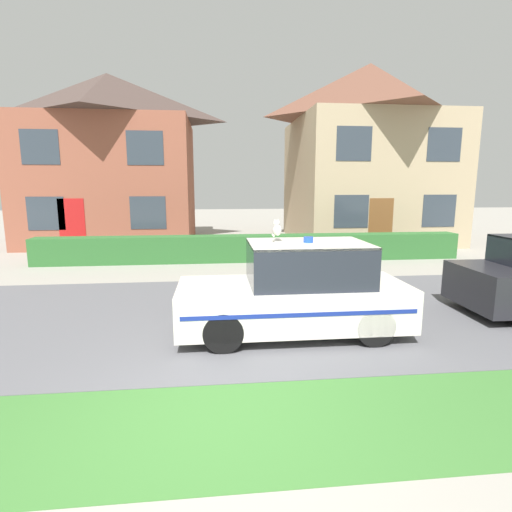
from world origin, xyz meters
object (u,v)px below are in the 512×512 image
police_car (297,291)px  cat (277,229)px  house_right (367,153)px  house_left (112,159)px

police_car → cat: cat is taller
police_car → house_right: (5.83, 12.10, 3.36)m
police_car → house_right: house_right is taller
police_car → house_left: 14.10m
house_left → house_right: bearing=-1.5°
police_car → house_left: house_left is taller
cat → house_right: house_right is taller
police_car → house_left: bearing=-64.2°
police_car → cat: bearing=-34.7°
cat → house_right: bearing=-26.4°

